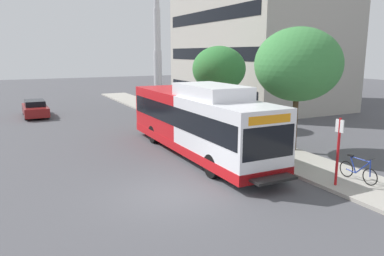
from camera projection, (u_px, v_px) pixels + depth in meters
ground_plane at (112, 147)px, 20.46m from camera, size 120.00×120.00×0.00m
sidewalk_curb at (238, 140)px, 21.78m from camera, size 3.00×56.00×0.14m
transit_bus at (197, 121)px, 18.62m from camera, size 2.58×12.25×3.65m
bus_stop_sign_pole at (338, 147)px, 13.83m from camera, size 0.10×0.36×2.60m
bicycle_parked at (358, 171)px, 14.49m from camera, size 0.52×1.76×1.02m
street_tree_near_stop at (298, 65)px, 18.43m from camera, size 4.33×4.33×6.23m
street_tree_mid_block at (219, 69)px, 25.07m from camera, size 3.62×3.62×5.43m
parked_car_far_lane at (35, 109)px, 29.96m from camera, size 1.80×4.50×1.33m
lattice_comm_tower at (157, 32)px, 48.96m from camera, size 1.10×1.10×24.03m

